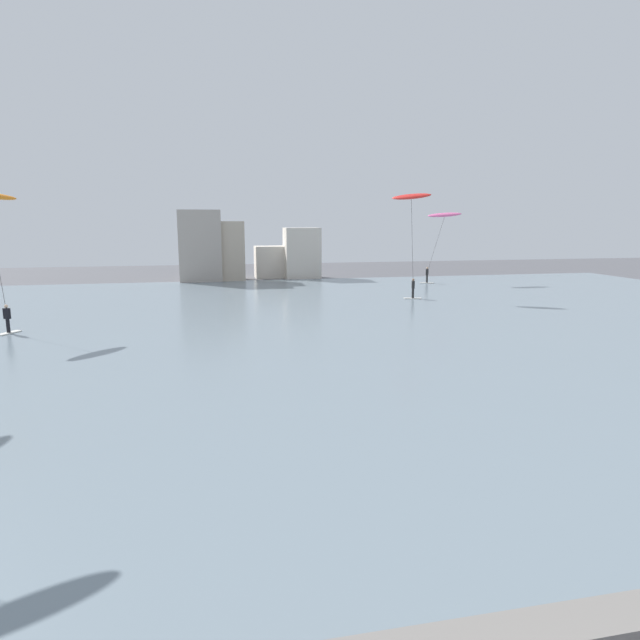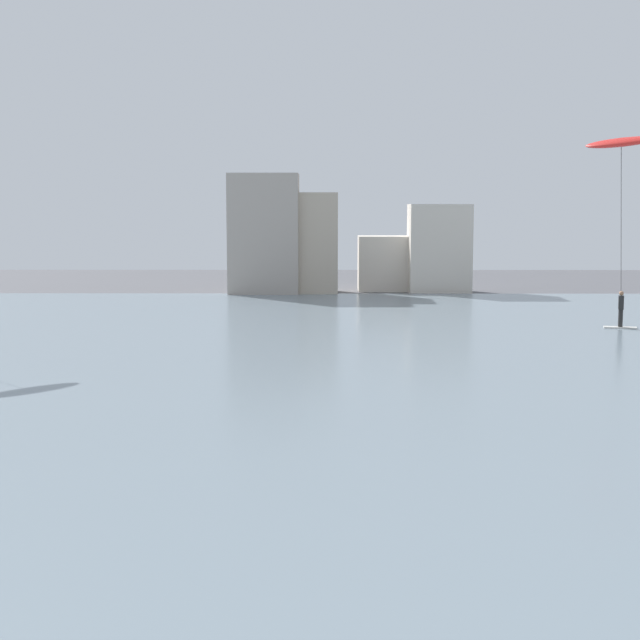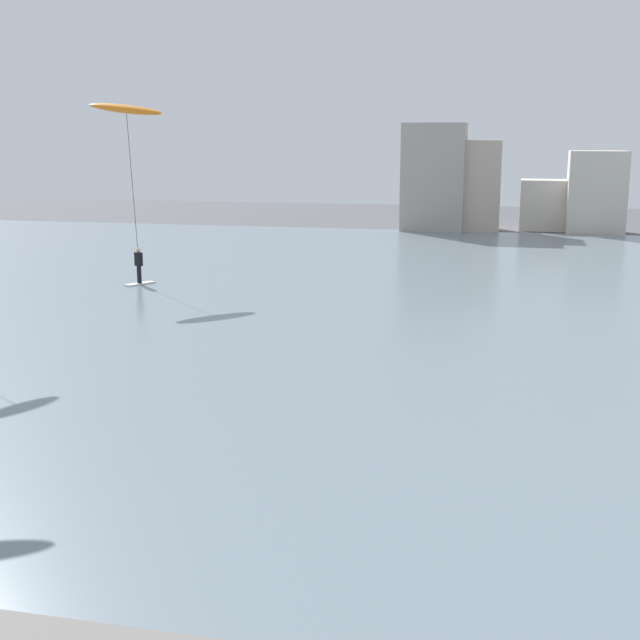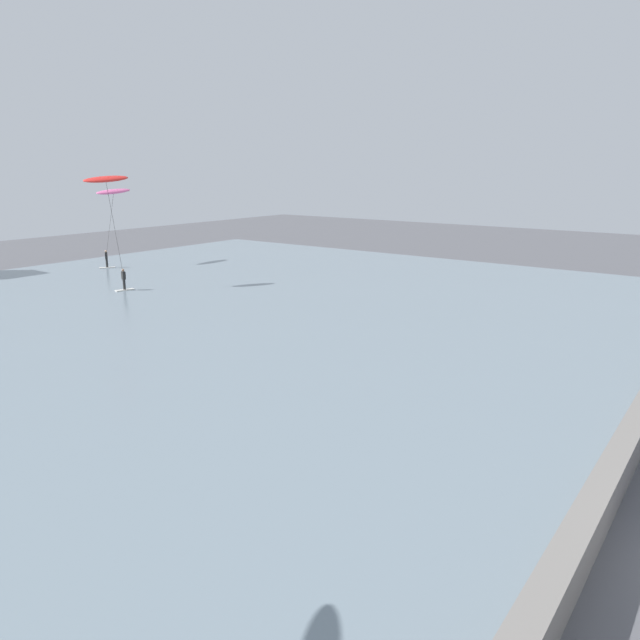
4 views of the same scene
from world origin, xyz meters
TOP-DOWN VIEW (x-y plane):
  - water_bay at (0.00, 30.43)m, footprint 84.00×52.00m
  - far_shore_buildings at (0.02, 57.80)m, footprint 15.12×5.73m
  - kitesurfer_red at (12.64, 40.96)m, footprint 3.32×3.17m
  - kitesurfer_pink at (20.11, 51.05)m, footprint 4.94×2.66m

SIDE VIEW (x-z plane):
  - water_bay at x=0.00m, z-range 0.00..0.10m
  - far_shore_buildings at x=0.02m, z-range -0.88..6.60m
  - kitesurfer_pink at x=20.11m, z-range 2.91..10.17m
  - kitesurfer_red at x=12.64m, z-range 3.28..11.92m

